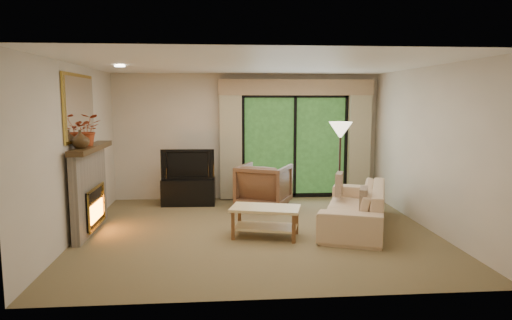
{
  "coord_description": "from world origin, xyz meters",
  "views": [
    {
      "loc": [
        -0.61,
        -7.01,
        2.08
      ],
      "look_at": [
        0.0,
        0.3,
        1.1
      ],
      "focal_mm": 32.0,
      "sensor_mm": 36.0,
      "label": 1
    }
  ],
  "objects": [
    {
      "name": "sliding_door",
      "position": [
        1.0,
        2.45,
        1.1
      ],
      "size": [
        2.26,
        0.1,
        2.16
      ],
      "primitive_type": null,
      "color": "black",
      "rests_on": "floor"
    },
    {
      "name": "ceiling",
      "position": [
        0.0,
        0.0,
        2.6
      ],
      "size": [
        5.5,
        5.5,
        0.0
      ],
      "primitive_type": "plane",
      "rotation": [
        3.14,
        0.0,
        0.0
      ],
      "color": "white",
      "rests_on": "ground"
    },
    {
      "name": "curtain_left",
      "position": [
        -0.35,
        2.34,
        1.2
      ],
      "size": [
        0.45,
        0.18,
        2.35
      ],
      "primitive_type": "cube",
      "color": "tan",
      "rests_on": "floor"
    },
    {
      "name": "wall_right",
      "position": [
        2.75,
        0.0,
        1.3
      ],
      "size": [
        0.0,
        5.0,
        5.0
      ],
      "primitive_type": "plane",
      "rotation": [
        1.57,
        0.0,
        -1.57
      ],
      "color": "beige",
      "rests_on": "ground"
    },
    {
      "name": "armchair",
      "position": [
        0.26,
        1.58,
        0.43
      ],
      "size": [
        1.22,
        1.23,
        0.85
      ],
      "primitive_type": "imported",
      "rotation": [
        0.0,
        0.0,
        2.71
      ],
      "color": "brown",
      "rests_on": "floor"
    },
    {
      "name": "wall_back",
      "position": [
        0.0,
        2.5,
        1.3
      ],
      "size": [
        5.0,
        0.0,
        5.0
      ],
      "primitive_type": "plane",
      "rotation": [
        1.57,
        0.0,
        0.0
      ],
      "color": "beige",
      "rests_on": "ground"
    },
    {
      "name": "pillow_near",
      "position": [
        1.53,
        -0.55,
        0.58
      ],
      "size": [
        0.24,
        0.41,
        0.4
      ],
      "primitive_type": "cube",
      "rotation": [
        0.0,
        0.0,
        -0.36
      ],
      "color": "brown",
      "rests_on": "sofa"
    },
    {
      "name": "branches",
      "position": [
        -2.61,
        0.15,
        1.61
      ],
      "size": [
        0.48,
        0.42,
        0.49
      ],
      "primitive_type": "imported",
      "rotation": [
        0.0,
        0.0,
        0.1
      ],
      "color": "#9F3C1B",
      "rests_on": "fireplace"
    },
    {
      "name": "floor",
      "position": [
        0.0,
        0.0,
        0.0
      ],
      "size": [
        5.5,
        5.5,
        0.0
      ],
      "primitive_type": "plane",
      "color": "brown",
      "rests_on": "ground"
    },
    {
      "name": "floor_lamp",
      "position": [
        1.71,
        1.47,
        0.83
      ],
      "size": [
        0.45,
        0.45,
        1.65
      ],
      "primitive_type": null,
      "rotation": [
        0.0,
        0.0,
        -0.02
      ],
      "color": "#FFF5C7",
      "rests_on": "floor"
    },
    {
      "name": "tv",
      "position": [
        -1.2,
        1.95,
        0.82
      ],
      "size": [
        1.04,
        0.17,
        0.6
      ],
      "primitive_type": "imported",
      "rotation": [
        0.0,
        0.0,
        -0.04
      ],
      "color": "black",
      "rests_on": "media_console"
    },
    {
      "name": "wall_front",
      "position": [
        0.0,
        -2.5,
        1.3
      ],
      "size": [
        5.0,
        0.0,
        5.0
      ],
      "primitive_type": "plane",
      "rotation": [
        -1.57,
        0.0,
        0.0
      ],
      "color": "beige",
      "rests_on": "ground"
    },
    {
      "name": "media_console",
      "position": [
        -1.2,
        1.95,
        0.26
      ],
      "size": [
        1.06,
        0.51,
        0.52
      ],
      "primitive_type": "cube",
      "rotation": [
        0.0,
        0.0,
        -0.04
      ],
      "color": "black",
      "rests_on": "floor"
    },
    {
      "name": "vase",
      "position": [
        -2.61,
        -0.21,
        1.5
      ],
      "size": [
        0.28,
        0.28,
        0.27
      ],
      "primitive_type": "imported",
      "rotation": [
        0.0,
        0.0,
        -0.11
      ],
      "color": "#3F2C17",
      "rests_on": "fireplace"
    },
    {
      "name": "mirror",
      "position": [
        -2.71,
        0.2,
        1.95
      ],
      "size": [
        0.07,
        1.45,
        1.02
      ],
      "primitive_type": null,
      "color": "gold",
      "rests_on": "wall_left"
    },
    {
      "name": "fireplace",
      "position": [
        -2.63,
        0.2,
        0.69
      ],
      "size": [
        0.24,
        1.7,
        1.37
      ],
      "primitive_type": null,
      "color": "slate",
      "rests_on": "floor"
    },
    {
      "name": "coffee_table",
      "position": [
        0.09,
        -0.31,
        0.23
      ],
      "size": [
        1.14,
        0.81,
        0.46
      ],
      "primitive_type": null,
      "rotation": [
        0.0,
        0.0,
        -0.26
      ],
      "color": "#F2C888",
      "rests_on": "floor"
    },
    {
      "name": "wall_left",
      "position": [
        -2.75,
        0.0,
        1.3
      ],
      "size": [
        0.0,
        5.0,
        5.0
      ],
      "primitive_type": "plane",
      "rotation": [
        1.57,
        0.0,
        1.57
      ],
      "color": "beige",
      "rests_on": "ground"
    },
    {
      "name": "curtain_right",
      "position": [
        2.35,
        2.34,
        1.2
      ],
      "size": [
        0.45,
        0.18,
        2.35
      ],
      "primitive_type": "cube",
      "color": "tan",
      "rests_on": "floor"
    },
    {
      "name": "sofa",
      "position": [
        1.61,
        0.13,
        0.35
      ],
      "size": [
        1.7,
        2.55,
        0.69
      ],
      "primitive_type": "imported",
      "rotation": [
        0.0,
        0.0,
        -1.93
      ],
      "color": "#D1AD85",
      "rests_on": "floor"
    },
    {
      "name": "cornice",
      "position": [
        1.0,
        2.36,
        2.32
      ],
      "size": [
        3.2,
        0.24,
        0.32
      ],
      "primitive_type": "cube",
      "color": "#9C7C5B",
      "rests_on": "wall_back"
    },
    {
      "name": "pillow_far",
      "position": [
        1.53,
        0.82,
        0.58
      ],
      "size": [
        0.24,
        0.42,
        0.41
      ],
      "primitive_type": "cube",
      "rotation": [
        0.0,
        0.0,
        -0.36
      ],
      "color": "brown",
      "rests_on": "sofa"
    }
  ]
}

